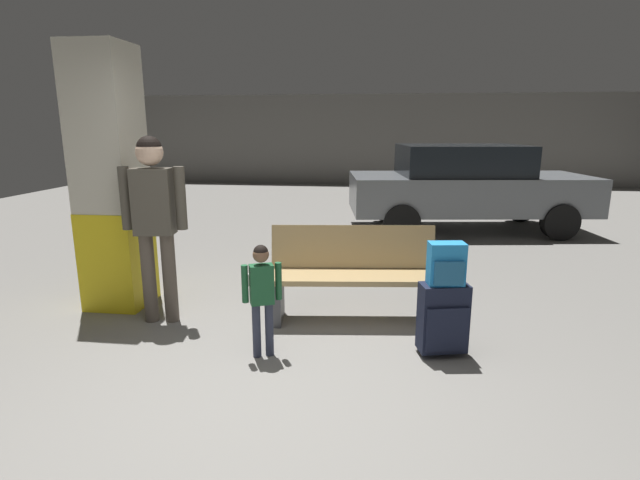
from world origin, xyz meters
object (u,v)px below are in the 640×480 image
(suitcase, at_px, (443,318))
(child, at_px, (262,289))
(parked_car_near, at_px, (466,185))
(backpack_bright, at_px, (446,264))
(structural_pillar, at_px, (111,182))
(bench, at_px, (354,274))
(adult, at_px, (154,210))

(suitcase, bearing_deg, child, -172.25)
(suitcase, distance_m, child, 1.48)
(suitcase, xyz_separation_m, parked_car_near, (0.96, 5.08, 0.48))
(backpack_bright, relative_size, child, 0.36)
(structural_pillar, xyz_separation_m, bench, (2.44, -0.08, -0.85))
(suitcase, bearing_deg, bench, 137.44)
(adult, height_order, parked_car_near, adult)
(suitcase, bearing_deg, structural_pillar, 166.25)
(parked_car_near, bearing_deg, child, -114.49)
(child, distance_m, adult, 1.38)
(structural_pillar, relative_size, backpack_bright, 7.65)
(structural_pillar, height_order, bench, structural_pillar)
(backpack_bright, bearing_deg, suitcase, 49.21)
(structural_pillar, distance_m, backpack_bright, 3.34)
(child, relative_size, adult, 0.53)
(structural_pillar, distance_m, bench, 2.58)
(backpack_bright, height_order, adult, adult)
(bench, xyz_separation_m, suitcase, (0.77, -0.70, -0.12))
(structural_pillar, relative_size, bench, 1.58)
(suitcase, relative_size, child, 0.65)
(adult, bearing_deg, bench, 9.49)
(bench, relative_size, parked_car_near, 0.38)
(structural_pillar, bearing_deg, suitcase, -13.75)
(adult, bearing_deg, parked_car_near, 52.86)
(structural_pillar, distance_m, parked_car_near, 6.00)
(structural_pillar, xyz_separation_m, suitcase, (3.20, -0.78, -0.97))
(child, xyz_separation_m, adult, (-1.14, 0.60, 0.51))
(backpack_bright, bearing_deg, child, -172.27)
(suitcase, distance_m, backpack_bright, 0.45)
(suitcase, bearing_deg, backpack_bright, -130.79)
(child, relative_size, parked_car_near, 0.22)
(suitcase, relative_size, adult, 0.35)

